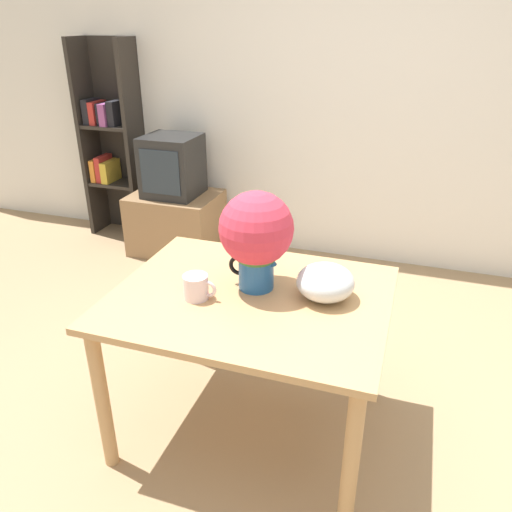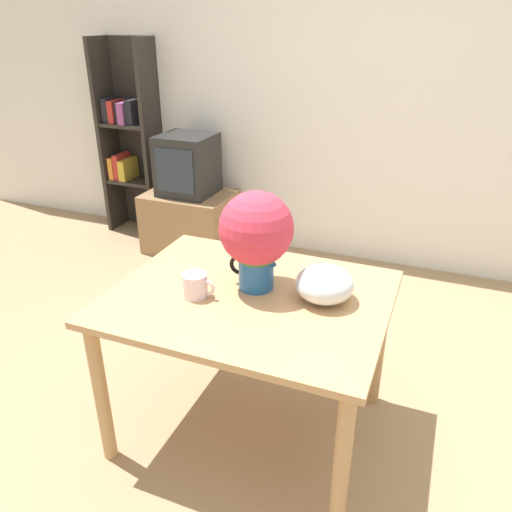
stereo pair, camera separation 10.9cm
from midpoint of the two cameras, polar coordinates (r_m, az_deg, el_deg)
The scene contains 9 objects.
ground_plane at distance 2.47m, azimuth 1.43°, elevation -19.81°, with size 12.00×12.00×0.00m, color #9E7F5B.
wall_back at distance 3.81m, azimuth 11.47°, elevation 18.11°, with size 8.00×0.05×2.60m.
table at distance 2.13m, azimuth -2.10°, elevation -6.84°, with size 1.14×0.91×0.72m.
flower_vase at distance 2.03m, azimuth -1.51°, elevation 2.36°, with size 0.31×0.31×0.42m.
coffee_mug at distance 2.05m, azimuth -8.32°, elevation -3.55°, with size 0.14×0.10×0.10m.
white_bowl at distance 2.03m, azimuth 6.43°, elevation -3.00°, with size 0.24×0.24×0.14m.
tv_stand at distance 4.17m, azimuth -9.81°, elevation 3.78°, with size 0.69×0.53×0.49m.
tv_set at distance 4.02m, azimuth -10.33°, elevation 10.09°, with size 0.41×0.40×0.47m.
bookshelf at distance 4.53m, azimuth -16.86°, elevation 12.45°, with size 0.49×0.28×1.64m.
Camera 1 is at (0.45, -1.69, 1.76)m, focal length 35.00 mm.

